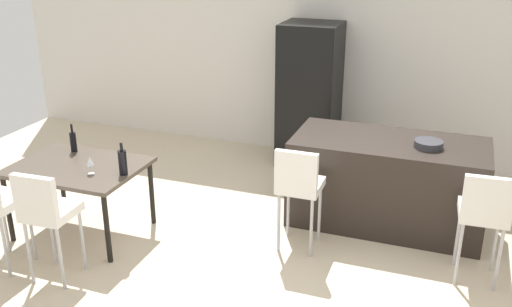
# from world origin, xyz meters

# --- Properties ---
(ground_plane) EXTENTS (10.00, 10.00, 0.00)m
(ground_plane) POSITION_xyz_m (0.00, 0.00, 0.00)
(ground_plane) COLOR beige
(back_wall) EXTENTS (10.00, 0.12, 2.90)m
(back_wall) POSITION_xyz_m (0.00, 2.79, 1.45)
(back_wall) COLOR silver
(back_wall) RESTS_ON ground_plane
(kitchen_island) EXTENTS (1.94, 0.92, 0.92)m
(kitchen_island) POSITION_xyz_m (0.77, 0.99, 0.46)
(kitchen_island) COLOR black
(kitchen_island) RESTS_ON ground_plane
(bar_chair_left) EXTENTS (0.40, 0.40, 1.05)m
(bar_chair_left) POSITION_xyz_m (0.05, 0.15, 0.70)
(bar_chair_left) COLOR white
(bar_chair_left) RESTS_ON ground_plane
(bar_chair_middle) EXTENTS (0.42, 0.42, 1.05)m
(bar_chair_middle) POSITION_xyz_m (1.68, 0.15, 0.70)
(bar_chair_middle) COLOR white
(bar_chair_middle) RESTS_ON ground_plane
(dining_table) EXTENTS (1.26, 0.93, 0.74)m
(dining_table) POSITION_xyz_m (-2.09, -0.28, 0.67)
(dining_table) COLOR #4C4238
(dining_table) RESTS_ON ground_plane
(dining_chair_far) EXTENTS (0.42, 0.42, 1.05)m
(dining_chair_far) POSITION_xyz_m (-1.80, -1.10, 0.70)
(dining_chair_far) COLOR white
(dining_chair_far) RESTS_ON ground_plane
(wine_bottle_inner) EXTENTS (0.08, 0.08, 0.32)m
(wine_bottle_inner) POSITION_xyz_m (-1.54, -0.32, 0.86)
(wine_bottle_inner) COLOR black
(wine_bottle_inner) RESTS_ON dining_table
(wine_bottle_right) EXTENTS (0.07, 0.07, 0.30)m
(wine_bottle_right) POSITION_xyz_m (-2.35, 0.02, 0.85)
(wine_bottle_right) COLOR black
(wine_bottle_right) RESTS_ON dining_table
(wine_glass_left) EXTENTS (0.07, 0.07, 0.17)m
(wine_glass_left) POSITION_xyz_m (-1.84, -0.41, 0.86)
(wine_glass_left) COLOR silver
(wine_glass_left) RESTS_ON dining_table
(refrigerator) EXTENTS (0.72, 0.68, 1.84)m
(refrigerator) POSITION_xyz_m (-0.44, 2.35, 0.92)
(refrigerator) COLOR black
(refrigerator) RESTS_ON ground_plane
(fruit_bowl) EXTENTS (0.28, 0.28, 0.07)m
(fruit_bowl) POSITION_xyz_m (1.14, 0.92, 0.96)
(fruit_bowl) COLOR #333338
(fruit_bowl) RESTS_ON kitchen_island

